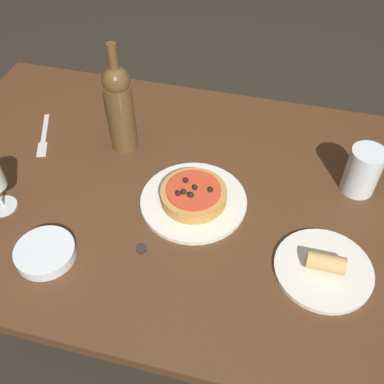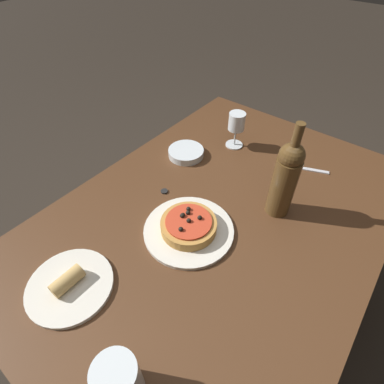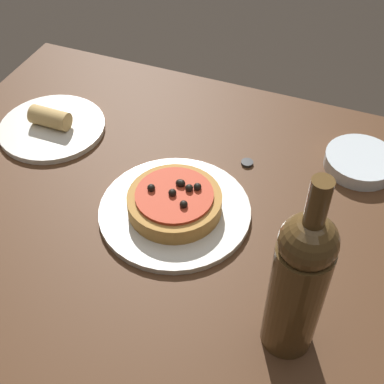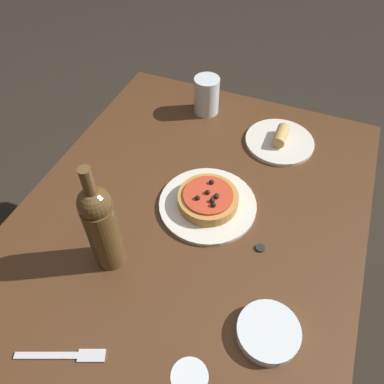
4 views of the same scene
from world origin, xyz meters
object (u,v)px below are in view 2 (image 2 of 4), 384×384
at_px(pizza, 189,225).
at_px(fork, 299,168).
at_px(wine_glass, 237,124).
at_px(bottle_cap, 164,191).
at_px(side_bowl, 186,153).
at_px(dinner_plate, 189,230).
at_px(wine_bottle, 285,178).
at_px(dining_table, 218,230).
at_px(water_cup, 119,382).
at_px(side_plate, 70,285).

relative_size(pizza, fork, 0.91).
height_order(wine_glass, bottle_cap, wine_glass).
relative_size(pizza, side_bowl, 1.21).
bearing_deg(side_bowl, dinner_plate, 40.42).
relative_size(pizza, wine_bottle, 0.52).
bearing_deg(pizza, dining_table, 164.31).
xyz_separation_m(wine_glass, water_cup, (0.87, 0.29, -0.04)).
bearing_deg(side_plate, wine_bottle, 153.23).
xyz_separation_m(dining_table, wine_glass, (-0.35, -0.17, 0.19)).
bearing_deg(wine_bottle, side_plate, -26.77).
bearing_deg(side_plate, pizza, 159.31).
bearing_deg(side_bowl, pizza, 40.41).
distance_m(pizza, water_cup, 0.43).
bearing_deg(wine_bottle, dinner_plate, -34.01).
xyz_separation_m(wine_glass, fork, (-0.03, 0.27, -0.10)).
relative_size(dining_table, fork, 7.16).
xyz_separation_m(water_cup, bottle_cap, (-0.49, -0.33, -0.06)).
bearing_deg(fork, wine_bottle, 75.51).
bearing_deg(pizza, fork, 164.56).
distance_m(pizza, fork, 0.51).
bearing_deg(side_bowl, bottle_cap, 19.12).
height_order(dinner_plate, fork, dinner_plate).
bearing_deg(side_plate, side_bowl, -169.10).
height_order(dining_table, wine_bottle, wine_bottle).
bearing_deg(side_plate, wine_glass, -179.36).
relative_size(dinner_plate, pizza, 1.62).
bearing_deg(water_cup, dinner_plate, -158.92).
xyz_separation_m(pizza, wine_bottle, (-0.25, 0.17, 0.11)).
bearing_deg(bottle_cap, wine_bottle, 115.92).
bearing_deg(dinner_plate, pizza, -120.82).
distance_m(wine_bottle, bottle_cap, 0.40).
xyz_separation_m(pizza, bottle_cap, (-0.08, -0.17, -0.03)).
bearing_deg(wine_bottle, bottle_cap, -64.08).
bearing_deg(dinner_plate, bottle_cap, -115.11).
height_order(dining_table, side_bowl, side_bowl).
relative_size(dinner_plate, wine_glass, 1.88).
bearing_deg(side_bowl, fork, 117.88).
bearing_deg(fork, dining_table, 52.76).
relative_size(dining_table, wine_bottle, 4.12).
xyz_separation_m(side_plate, bottle_cap, (-0.42, -0.05, -0.01)).
xyz_separation_m(dinner_plate, wine_glass, (-0.47, -0.14, 0.10)).
bearing_deg(side_plate, bottle_cap, -173.40).
distance_m(pizza, wine_glass, 0.49).
relative_size(wine_bottle, bottle_cap, 13.36).
distance_m(wine_glass, wine_bottle, 0.37).
distance_m(wine_glass, side_plate, 0.80).
height_order(pizza, wine_bottle, wine_bottle).
bearing_deg(side_bowl, water_cup, 30.10).
xyz_separation_m(dining_table, side_plate, (0.45, -0.16, 0.10)).
xyz_separation_m(water_cup, side_bowl, (-0.69, -0.40, -0.05)).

